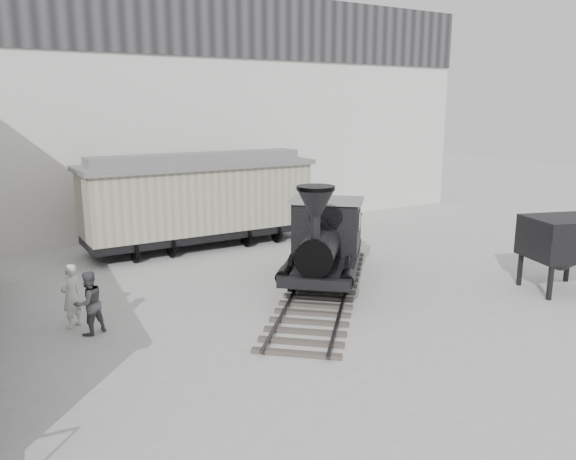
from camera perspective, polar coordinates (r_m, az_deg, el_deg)
ground at (r=14.96m, az=7.40°, el=-10.54°), size 90.00×90.00×0.00m
north_wall at (r=27.14m, az=-12.58°, el=11.62°), size 34.00×2.51×11.00m
locomotive at (r=18.46m, az=3.76°, el=-1.70°), size 8.29×8.98×3.55m
boxcar at (r=23.66m, az=-9.02°, el=3.19°), size 9.65×3.06×3.95m
visitor_a at (r=16.10m, az=-21.18°, el=-6.28°), size 0.76×0.72×1.76m
visitor_b at (r=15.50m, az=-19.58°, el=-7.00°), size 1.00×0.90×1.69m
coal_hopper at (r=19.84m, az=26.10°, el=-1.22°), size 2.65×2.39×2.40m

